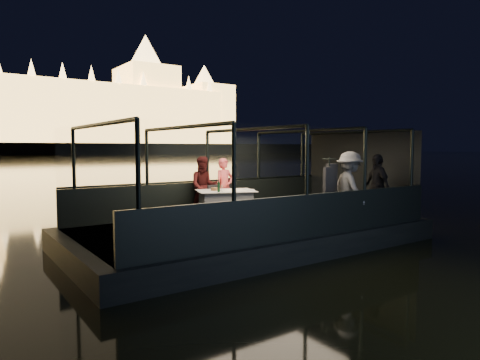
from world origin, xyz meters
TOP-DOWN VIEW (x-y plane):
  - boat_hull at (0.00, 0.00)m, footprint 8.60×4.40m
  - boat_deck at (0.00, 0.00)m, footprint 8.00×4.00m
  - gunwale_port at (0.00, 2.00)m, footprint 8.00×0.08m
  - gunwale_starboard at (0.00, -2.00)m, footprint 8.00×0.08m
  - cabin_glass_port at (0.00, 2.00)m, footprint 8.00×0.02m
  - cabin_glass_starboard at (0.00, -2.00)m, footprint 8.00×0.02m
  - cabin_roof_glass at (0.00, 0.00)m, footprint 8.00×4.00m
  - end_wall_fore at (-4.00, 0.00)m, footprint 0.02×4.00m
  - end_wall_aft at (4.00, 0.00)m, footprint 0.02×4.00m
  - canopy_ribs at (0.00, 0.00)m, footprint 8.00×4.00m
  - dining_table_central at (-0.17, 0.81)m, footprint 1.72×1.49m
  - chair_port_left at (-0.14, 1.26)m, footprint 0.45×0.45m
  - chair_port_right at (0.36, 1.41)m, footprint 0.55×0.55m
  - coat_stand at (1.43, -1.26)m, footprint 0.54×0.49m
  - person_woman_coral at (0.26, 1.53)m, footprint 0.59×0.41m
  - person_man_maroon at (-0.31, 1.65)m, footprint 0.95×0.86m
  - passenger_stripe at (1.88, -1.50)m, footprint 0.99×1.30m
  - passenger_dark at (3.22, -1.25)m, footprint 0.75×1.08m
  - wine_bottle at (-0.53, 0.55)m, footprint 0.08×0.08m
  - bread_basket at (-0.43, 0.92)m, footprint 0.20×0.20m
  - amber_candle at (0.09, 0.85)m, footprint 0.05×0.05m
  - plate_near at (0.40, 0.53)m, footprint 0.29×0.29m
  - plate_far at (-0.27, 0.93)m, footprint 0.26×0.26m
  - wine_glass_white at (-0.44, 0.56)m, footprint 0.06×0.06m
  - wine_glass_red at (0.14, 0.97)m, footprint 0.07×0.07m
  - wine_glass_empty at (0.02, 0.62)m, footprint 0.08×0.08m

SIDE VIEW (x-z plane):
  - boat_hull at x=0.00m, z-range -0.50..0.50m
  - boat_deck at x=0.00m, z-range 0.46..0.50m
  - dining_table_central at x=-0.17m, z-range 0.50..1.27m
  - gunwale_port at x=0.00m, z-range 0.50..1.40m
  - gunwale_starboard at x=0.00m, z-range 0.50..1.40m
  - chair_port_left at x=-0.14m, z-range 0.52..1.38m
  - chair_port_right at x=0.36m, z-range 0.45..1.45m
  - person_woman_coral at x=0.26m, z-range 0.47..2.03m
  - person_man_maroon at x=-0.31m, z-range 0.44..2.06m
  - plate_near at x=0.40m, z-range 1.27..1.28m
  - plate_far at x=-0.27m, z-range 1.27..1.28m
  - bread_basket at x=-0.43m, z-range 1.27..1.34m
  - amber_candle at x=0.09m, z-range 1.27..1.34m
  - passenger_stripe at x=1.88m, z-range 0.46..2.24m
  - passenger_dark at x=3.22m, z-range 0.50..2.20m
  - wine_glass_white at x=-0.44m, z-range 1.27..1.45m
  - wine_glass_red at x=0.14m, z-range 1.27..1.45m
  - wine_glass_empty at x=0.02m, z-range 1.26..1.46m
  - coat_stand at x=1.43m, z-range 0.58..2.22m
  - wine_bottle at x=-0.53m, z-range 1.26..1.57m
  - end_wall_fore at x=-4.00m, z-range 0.50..2.80m
  - end_wall_aft at x=4.00m, z-range 0.50..2.80m
  - canopy_ribs at x=0.00m, z-range 0.50..2.80m
  - cabin_glass_port at x=0.00m, z-range 1.40..2.80m
  - cabin_glass_starboard at x=0.00m, z-range 1.40..2.80m
  - cabin_roof_glass at x=0.00m, z-range 2.79..2.81m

